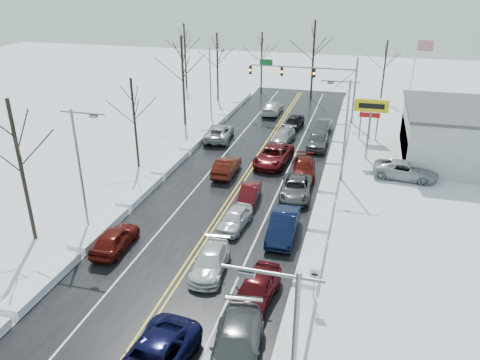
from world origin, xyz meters
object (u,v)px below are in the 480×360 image
(traffic_signal_mast, at_px, (314,76))
(tires_plus_sign, at_px, (371,110))
(oncoming_car_0, at_px, (227,174))
(flagpole, at_px, (414,74))

(traffic_signal_mast, bearing_deg, tires_plus_sign, -59.54)
(oncoming_car_0, bearing_deg, tires_plus_sign, -149.00)
(flagpole, bearing_deg, tires_plus_sign, -108.44)
(traffic_signal_mast, height_order, tires_plus_sign, traffic_signal_mast)
(tires_plus_sign, relative_size, flagpole, 0.60)
(oncoming_car_0, bearing_deg, traffic_signal_mast, -105.63)
(tires_plus_sign, xyz_separation_m, flagpole, (4.67, 14.01, 0.93))
(tires_plus_sign, distance_m, flagpole, 14.79)
(flagpole, xyz_separation_m, oncoming_car_0, (-16.98, -21.58, -5.93))
(flagpole, relative_size, oncoming_car_0, 2.09)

